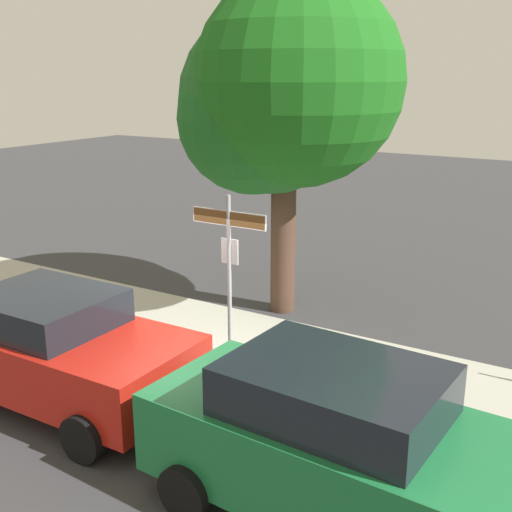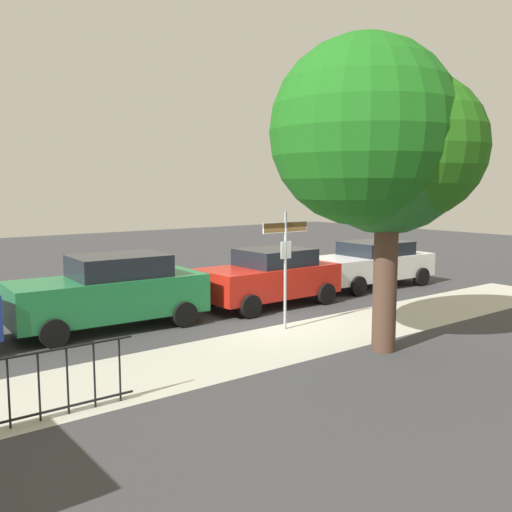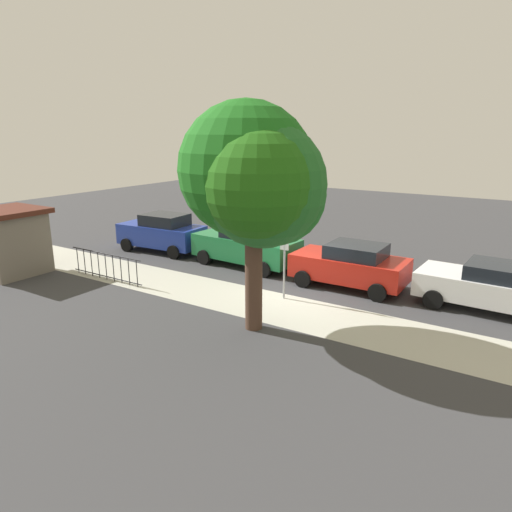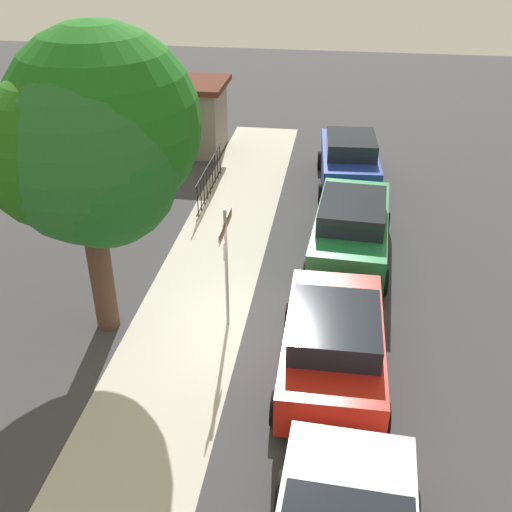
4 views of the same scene
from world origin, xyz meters
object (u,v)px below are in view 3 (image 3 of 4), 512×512
object	(u,v)px
car_red	(350,265)
car_green	(247,245)
car_white	(496,287)
shade_tree	(258,181)
car_blue	(162,232)
utility_shed	(9,241)
street_sign	(285,243)

from	to	relation	value
car_red	car_green	bearing A→B (deg)	-3.88
car_white	car_red	size ratio (longest dim) A/B	1.14
shade_tree	car_blue	world-z (taller)	shade_tree
car_green	utility_shed	xyz separation A→B (m)	(7.47, 6.08, 0.43)
car_green	utility_shed	bearing A→B (deg)	42.20
shade_tree	utility_shed	size ratio (longest dim) A/B	2.44
car_white	car_red	bearing A→B (deg)	5.62
street_sign	utility_shed	size ratio (longest dim) A/B	1.08
car_blue	utility_shed	size ratio (longest dim) A/B	1.61
car_white	street_sign	bearing A→B (deg)	25.40
shade_tree	utility_shed	xyz separation A→B (m)	(11.29, 0.93, -2.96)
shade_tree	car_red	distance (m)	6.05
shade_tree	car_blue	xyz separation A→B (m)	(8.62, -5.03, -3.39)
utility_shed	car_red	bearing A→B (deg)	-154.70
car_blue	shade_tree	bearing A→B (deg)	145.95
car_green	car_white	bearing A→B (deg)	-177.01
car_red	car_green	xyz separation A→B (m)	(4.80, -0.29, 0.06)
car_white	car_blue	distance (m)	14.41
utility_shed	shade_tree	bearing A→B (deg)	-175.28
street_sign	utility_shed	distance (m)	11.34
shade_tree	utility_shed	bearing A→B (deg)	4.72
shade_tree	car_white	bearing A→B (deg)	-138.35
car_white	utility_shed	size ratio (longest dim) A/B	1.78
shade_tree	car_green	world-z (taller)	shade_tree
street_sign	car_red	world-z (taller)	street_sign
street_sign	utility_shed	world-z (taller)	street_sign
car_white	car_red	distance (m)	4.82
shade_tree	utility_shed	distance (m)	11.70
car_blue	utility_shed	distance (m)	6.55
shade_tree	car_white	world-z (taller)	shade_tree
street_sign	car_green	size ratio (longest dim) A/B	0.61
street_sign	car_blue	xyz separation A→B (m)	(8.14, -2.57, -1.05)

